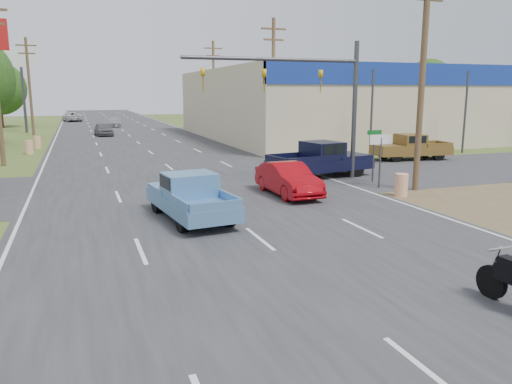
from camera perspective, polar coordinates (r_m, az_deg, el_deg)
name	(u,v)px	position (r m, az deg, el deg)	size (l,w,h in m)	color
ground	(430,375)	(8.94, 19.30, -19.15)	(200.00, 200.00, 0.00)	#3E5522
main_road	(138,143)	(46.38, -13.31, 5.51)	(15.00, 180.00, 0.02)	#2D2D30
cross_road	(190,184)	(24.81, -7.52, 0.92)	(120.00, 10.00, 0.02)	#2D2D30
dirt_verge	(490,201)	(23.02, 25.20, -0.90)	(8.00, 18.00, 0.01)	brown
big_box_store	(434,103)	(58.94, 19.65, 9.56)	(50.00, 28.10, 6.60)	#B7A88C
utility_pole_1	(422,72)	(23.86, 18.49, 12.84)	(2.00, 0.28, 10.00)	#4C3823
utility_pole_2	(273,81)	(39.66, 1.99, 12.56)	(2.00, 0.28, 10.00)	#4C3823
utility_pole_3	(214,85)	(56.79, -4.85, 12.14)	(2.00, 0.28, 10.00)	#4C3823
utility_pole_6	(29,84)	(58.06, -24.48, 11.17)	(2.00, 0.28, 10.00)	#4C3823
tree_3	(429,83)	(96.79, 19.17, 11.72)	(8.40, 8.40, 10.40)	#422D19
tree_5	(252,86)	(106.81, -0.45, 12.07)	(7.98, 7.98, 9.88)	#422D19
barrel_0	(401,185)	(22.49, 16.27, 0.76)	(0.56, 0.56, 1.00)	orange
barrel_1	(320,160)	(29.88, 7.37, 3.63)	(0.56, 0.56, 1.00)	orange
barrel_2	(29,147)	(40.23, -24.49, 4.67)	(0.56, 0.56, 1.00)	orange
barrel_3	(38,142)	(44.17, -23.70, 5.23)	(0.56, 0.56, 1.00)	orange
pole_sign_left_far	(21,67)	(62.18, -25.27, 12.77)	(3.00, 0.35, 9.20)	#3F3F44
lane_sign	(381,148)	(24.03, 14.06, 4.90)	(1.20, 0.08, 2.52)	#3F3F44
street_name_sign	(374,150)	(25.64, 13.31, 4.66)	(0.80, 0.08, 2.61)	#3F3F44
signal_mast	(308,85)	(25.34, 5.96, 12.06)	(9.12, 0.40, 7.00)	#3F3F44
red_convertible	(288,179)	(21.83, 3.69, 1.44)	(1.50, 4.30, 1.42)	#95060E
blue_pickup	(190,196)	(17.88, -7.60, -0.42)	(2.50, 5.18, 1.65)	black
navy_pickup	(322,159)	(26.86, 7.60, 3.74)	(5.98, 3.15, 1.89)	black
brown_pickup	(409,147)	(35.01, 17.14, 4.94)	(5.36, 2.50, 1.72)	black
distant_car_grey	(103,129)	(54.74, -17.03, 6.87)	(1.61, 3.99, 1.36)	#5B5A60
distant_car_silver	(114,122)	(69.11, -15.93, 7.71)	(1.77, 4.35, 1.26)	#A4A4A8
distant_car_white	(72,117)	(83.79, -20.28, 8.06)	(2.40, 5.20, 1.44)	#B9B9B9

